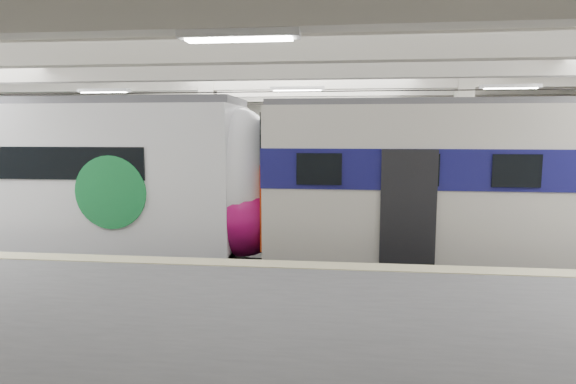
# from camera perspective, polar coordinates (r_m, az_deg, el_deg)

# --- Properties ---
(station_hall) EXTENTS (36.00, 24.00, 5.75)m
(station_hall) POSITION_cam_1_polar(r_m,az_deg,el_deg) (10.71, -0.79, 4.77)
(station_hall) COLOR black
(station_hall) RESTS_ON ground
(modern_emu) EXTENTS (14.20, 2.93, 4.56)m
(modern_emu) POSITION_cam_1_polar(r_m,az_deg,el_deg) (14.73, -25.88, 0.81)
(modern_emu) COLOR white
(modern_emu) RESTS_ON ground
(older_rer) EXTENTS (13.51, 2.98, 4.45)m
(older_rer) POSITION_cam_1_polar(r_m,az_deg,el_deg) (13.31, 27.52, 0.51)
(older_rer) COLOR beige
(older_rer) RESTS_ON ground
(far_train) EXTENTS (13.03, 3.26, 4.17)m
(far_train) POSITION_cam_1_polar(r_m,az_deg,el_deg) (20.22, -21.09, 2.35)
(far_train) COLOR white
(far_train) RESTS_ON ground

